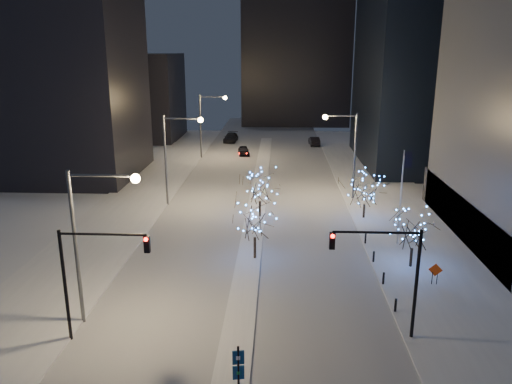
# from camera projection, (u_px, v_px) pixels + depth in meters

# --- Properties ---
(ground) EXTENTS (160.00, 160.00, 0.00)m
(ground) POSITION_uv_depth(u_px,v_px,m) (236.00, 344.00, 29.62)
(ground) COLOR white
(ground) RESTS_ON ground
(road) EXTENTS (20.00, 130.00, 0.02)m
(road) POSITION_uv_depth(u_px,v_px,m) (259.00, 187.00, 63.22)
(road) COLOR #AAAEB9
(road) RESTS_ON ground
(median) EXTENTS (2.00, 80.00, 0.15)m
(median) POSITION_uv_depth(u_px,v_px,m) (258.00, 198.00, 58.40)
(median) COLOR silver
(median) RESTS_ON ground
(east_sidewalk) EXTENTS (10.00, 90.00, 0.15)m
(east_sidewalk) POSITION_uv_depth(u_px,v_px,m) (408.00, 229.00, 48.14)
(east_sidewalk) COLOR silver
(east_sidewalk) RESTS_ON ground
(west_sidewalk) EXTENTS (8.00, 90.00, 0.15)m
(west_sidewalk) POSITION_uv_depth(u_px,v_px,m) (113.00, 225.00, 49.42)
(west_sidewalk) COLOR silver
(west_sidewalk) RESTS_ON ground
(filler_west_near) EXTENTS (22.00, 18.00, 24.00)m
(filler_west_near) POSITION_uv_depth(u_px,v_px,m) (50.00, 87.00, 65.94)
(filler_west_near) COLOR black
(filler_west_near) RESTS_ON ground
(filler_west_far) EXTENTS (18.00, 16.00, 16.00)m
(filler_west_far) POSITION_uv_depth(u_px,v_px,m) (132.00, 97.00, 95.76)
(filler_west_far) COLOR black
(filler_west_far) RESTS_ON ground
(horizon_block) EXTENTS (24.00, 14.00, 42.00)m
(horizon_block) POSITION_uv_depth(u_px,v_px,m) (296.00, 30.00, 111.87)
(horizon_block) COLOR black
(horizon_block) RESTS_ON ground
(street_lamp_w_near) EXTENTS (4.40, 0.56, 10.00)m
(street_lamp_w_near) POSITION_uv_depth(u_px,v_px,m) (91.00, 227.00, 30.14)
(street_lamp_w_near) COLOR #595E66
(street_lamp_w_near) RESTS_ON ground
(street_lamp_w_mid) EXTENTS (4.40, 0.56, 10.00)m
(street_lamp_w_mid) POSITION_uv_depth(u_px,v_px,m) (175.00, 148.00, 54.14)
(street_lamp_w_mid) COLOR #595E66
(street_lamp_w_mid) RESTS_ON ground
(street_lamp_w_far) EXTENTS (4.40, 0.56, 10.00)m
(street_lamp_w_far) POSITION_uv_depth(u_px,v_px,m) (207.00, 117.00, 78.14)
(street_lamp_w_far) COLOR #595E66
(street_lamp_w_far) RESTS_ON ground
(street_lamp_east) EXTENTS (3.90, 0.56, 10.00)m
(street_lamp_east) POSITION_uv_depth(u_px,v_px,m) (347.00, 145.00, 56.19)
(street_lamp_east) COLOR #595E66
(street_lamp_east) RESTS_ON ground
(traffic_signal_west) EXTENTS (5.26, 0.43, 7.00)m
(traffic_signal_west) POSITION_uv_depth(u_px,v_px,m) (89.00, 267.00, 28.67)
(traffic_signal_west) COLOR black
(traffic_signal_west) RESTS_ON ground
(traffic_signal_east) EXTENTS (5.26, 0.43, 7.00)m
(traffic_signal_east) POSITION_uv_depth(u_px,v_px,m) (391.00, 266.00, 28.86)
(traffic_signal_east) COLOR black
(traffic_signal_east) RESTS_ON ground
(flagpoles) EXTENTS (1.35, 2.60, 8.00)m
(flagpoles) POSITION_uv_depth(u_px,v_px,m) (402.00, 190.00, 44.26)
(flagpoles) COLOR silver
(flagpoles) RESTS_ON east_sidewalk
(bollards) EXTENTS (0.16, 12.16, 0.90)m
(bollards) POSITION_uv_depth(u_px,v_px,m) (378.00, 267.00, 38.60)
(bollards) COLOR black
(bollards) RESTS_ON east_sidewalk
(car_near) EXTENTS (2.32, 4.50, 1.46)m
(car_near) POSITION_uv_depth(u_px,v_px,m) (244.00, 151.00, 82.01)
(car_near) COLOR black
(car_near) RESTS_ON ground
(car_mid) EXTENTS (1.97, 4.79, 1.54)m
(car_mid) POSITION_uv_depth(u_px,v_px,m) (314.00, 141.00, 90.34)
(car_mid) COLOR black
(car_mid) RESTS_ON ground
(car_far) EXTENTS (2.58, 5.69, 1.62)m
(car_far) POSITION_uv_depth(u_px,v_px,m) (231.00, 137.00, 93.72)
(car_far) COLOR black
(car_far) RESTS_ON ground
(holiday_tree_median_near) EXTENTS (4.97, 4.97, 5.09)m
(holiday_tree_median_near) POSITION_uv_depth(u_px,v_px,m) (255.00, 220.00, 40.50)
(holiday_tree_median_near) COLOR black
(holiday_tree_median_near) RESTS_ON median
(holiday_tree_median_far) EXTENTS (5.14, 5.14, 4.84)m
(holiday_tree_median_far) POSITION_uv_depth(u_px,v_px,m) (260.00, 188.00, 50.81)
(holiday_tree_median_far) COLOR black
(holiday_tree_median_far) RESTS_ON median
(holiday_tree_plaza_near) EXTENTS (4.74, 4.74, 4.72)m
(holiday_tree_plaza_near) POSITION_uv_depth(u_px,v_px,m) (414.00, 231.00, 38.99)
(holiday_tree_plaza_near) COLOR black
(holiday_tree_plaza_near) RESTS_ON east_sidewalk
(holiday_tree_plaza_far) EXTENTS (5.19, 5.19, 4.88)m
(holiday_tree_plaza_far) POSITION_uv_depth(u_px,v_px,m) (365.00, 189.00, 50.50)
(holiday_tree_plaza_far) COLOR black
(holiday_tree_plaza_far) RESTS_ON east_sidewalk
(wayfinding_sign) EXTENTS (0.58, 0.17, 3.23)m
(wayfinding_sign) POSITION_uv_depth(u_px,v_px,m) (238.00, 369.00, 24.04)
(wayfinding_sign) COLOR black
(wayfinding_sign) RESTS_ON ground
(construction_sign) EXTENTS (0.99, 0.23, 1.65)m
(construction_sign) POSITION_uv_depth(u_px,v_px,m) (435.00, 272.00, 36.48)
(construction_sign) COLOR black
(construction_sign) RESTS_ON east_sidewalk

